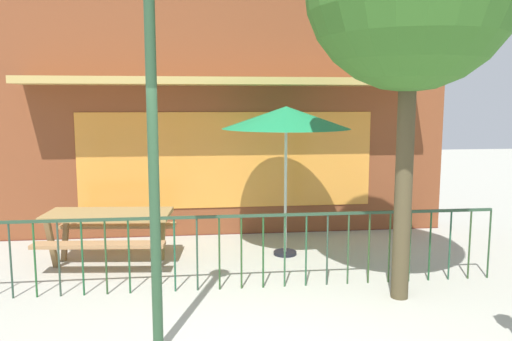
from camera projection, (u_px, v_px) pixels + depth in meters
The scene contains 5 objects.
pub_storefront at pixel (226, 105), 9.10m from camera, with size 8.00×1.27×4.64m.
patio_fence_front at pixel (241, 238), 6.43m from camera, with size 6.74×0.04×0.97m.
picnic_table_left at pixel (109, 223), 7.44m from camera, with size 1.92×1.53×0.79m.
patio_umbrella at pixel (286, 118), 7.67m from camera, with size 1.96×1.96×2.31m.
street_lamp at pixel (152, 93), 4.55m from camera, with size 0.28×0.28×3.74m.
Camera 1 is at (-0.55, -4.07, 2.38)m, focal length 35.60 mm.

